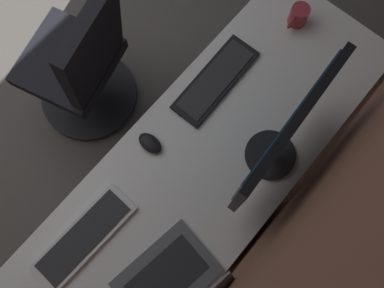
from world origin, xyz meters
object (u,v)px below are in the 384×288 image
mouse_main (150,143)px  coffee_mug (298,16)px  keyboard_spare (84,237)px  monitor_primary (284,135)px  drawer_pedestal (199,194)px  office_chair (82,68)px  keyboard_main (215,80)px

mouse_main → coffee_mug: 0.82m
keyboard_spare → coffee_mug: size_ratio=3.60×
monitor_primary → drawer_pedestal: bearing=-29.7°
drawer_pedestal → keyboard_spare: keyboard_spare is taller
drawer_pedestal → keyboard_spare: (0.44, -0.19, 0.39)m
office_chair → monitor_primary: bearing=99.6°
drawer_pedestal → monitor_primary: 0.71m
drawer_pedestal → office_chair: bearing=-96.1°
keyboard_spare → mouse_main: mouse_main is taller
coffee_mug → mouse_main: bearing=-7.7°
keyboard_main → coffee_mug: 0.45m
keyboard_spare → coffee_mug: 1.24m
monitor_primary → office_chair: size_ratio=0.58×
keyboard_spare → coffee_mug: bearing=177.4°
office_chair → keyboard_main: bearing=113.7°
keyboard_spare → office_chair: (-0.53, -0.64, -0.28)m
keyboard_spare → office_chair: bearing=-129.8°
monitor_primary → mouse_main: 0.53m
keyboard_main → keyboard_spare: bearing=2.2°
coffee_mug → keyboard_main: bearing=-11.2°
monitor_primary → office_chair: 1.12m
drawer_pedestal → keyboard_main: 0.57m
monitor_primary → keyboard_main: size_ratio=1.33×
monitor_primary → keyboard_main: 0.46m
mouse_main → office_chair: (-0.11, -0.58, -0.29)m
drawer_pedestal → office_chair: size_ratio=0.72×
keyboard_spare → mouse_main: (-0.42, -0.05, 0.01)m
drawer_pedestal → mouse_main: bearing=-85.4°
monitor_primary → mouse_main: monitor_primary is taller
monitor_primary → mouse_main: size_ratio=5.42×
mouse_main → office_chair: office_chair is taller
keyboard_main → coffee_mug: (-0.44, 0.09, 0.03)m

